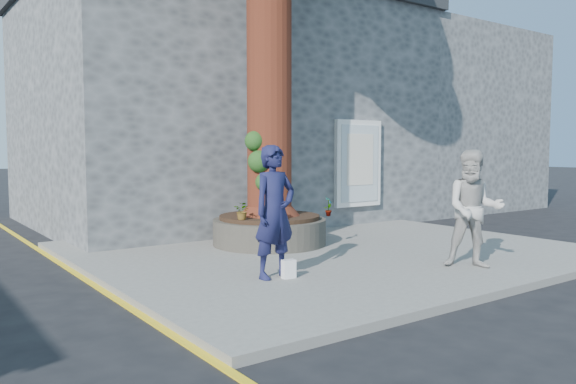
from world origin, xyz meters
TOP-DOWN VIEW (x-y plane):
  - ground at (0.00, 0.00)m, footprint 120.00×120.00m
  - pavement at (1.50, 1.00)m, footprint 9.00×8.00m
  - yellow_line at (-3.05, 1.00)m, footprint 0.10×30.00m
  - stone_shop at (2.50, 7.20)m, footprint 10.30×8.30m
  - neighbour_shop at (10.50, 7.20)m, footprint 6.00×8.00m
  - planter at (0.80, 2.00)m, footprint 2.30×2.30m
  - man at (-0.82, -0.54)m, footprint 0.76×0.53m
  - woman at (2.23, -1.84)m, footprint 1.17×1.19m
  - shopping_bag at (-0.67, -0.69)m, footprint 0.21×0.14m
  - plant_a at (1.65, 1.15)m, footprint 0.26×0.24m
  - plant_b at (0.43, 1.15)m, footprint 0.27×0.27m
  - plant_c at (1.37, 2.14)m, footprint 0.19×0.19m
  - plant_d at (-0.05, 1.65)m, footprint 0.38×0.40m

SIDE VIEW (x-z plane):
  - ground at x=0.00m, z-range 0.00..0.00m
  - yellow_line at x=-3.05m, z-range 0.00..0.01m
  - pavement at x=1.50m, z-range 0.00..0.12m
  - shopping_bag at x=-0.67m, z-range 0.12..0.40m
  - planter at x=0.80m, z-range 0.11..0.71m
  - plant_c at x=1.37m, z-range 0.72..1.02m
  - plant_d at x=-0.05m, z-range 0.72..1.06m
  - plant_b at x=0.43m, z-range 0.72..1.07m
  - plant_a at x=1.65m, z-range 0.72..1.13m
  - woman at x=2.23m, z-range 0.12..2.05m
  - man at x=-0.82m, z-range 0.12..2.12m
  - neighbour_shop at x=10.50m, z-range 0.00..6.00m
  - stone_shop at x=2.50m, z-range 0.01..6.31m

